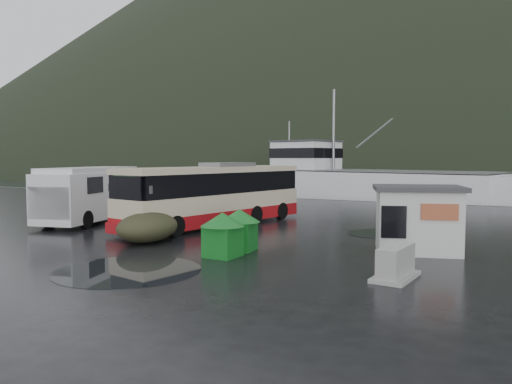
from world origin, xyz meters
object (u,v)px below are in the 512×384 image
at_px(white_van, 91,222).
at_px(waste_bin_left, 223,257).
at_px(jersey_barrier_a, 225,245).
at_px(fishing_trawler, 363,193).
at_px(dome_tent, 148,242).
at_px(jersey_barrier_b, 395,279).
at_px(waste_bin_right, 240,250).
at_px(ticket_kiosk, 417,252).
at_px(coach_bus, 216,225).

bearing_deg(white_van, waste_bin_left, -36.64).
distance_m(jersey_barrier_a, fishing_trawler, 29.57).
relative_size(white_van, fishing_trawler, 0.24).
relative_size(dome_tent, jersey_barrier_b, 1.62).
height_order(waste_bin_right, dome_tent, waste_bin_right).
xyz_separation_m(waste_bin_left, jersey_barrier_a, (-1.06, 1.99, 0.00)).
bearing_deg(ticket_kiosk, jersey_barrier_b, -105.45).
xyz_separation_m(white_van, dome_tent, (6.23, -3.36, 0.00)).
xyz_separation_m(waste_bin_left, jersey_barrier_b, (5.68, -0.54, 0.00)).
distance_m(white_van, ticket_kiosk, 15.95).
bearing_deg(waste_bin_right, fishing_trawler, 95.94).
height_order(coach_bus, jersey_barrier_b, coach_bus).
height_order(waste_bin_right, jersey_barrier_b, waste_bin_right).
bearing_deg(ticket_kiosk, waste_bin_left, -163.16).
distance_m(white_van, jersey_barrier_b, 16.77).
bearing_deg(jersey_barrier_a, waste_bin_left, -61.89).
xyz_separation_m(ticket_kiosk, jersey_barrier_b, (0.04, -4.18, 0.00)).
bearing_deg(coach_bus, ticket_kiosk, -3.56).
xyz_separation_m(white_van, jersey_barrier_b, (15.97, -5.15, 0.00)).
xyz_separation_m(coach_bus, jersey_barrier_a, (3.02, -4.44, 0.00)).
bearing_deg(jersey_barrier_a, fishing_trawler, 94.10).
bearing_deg(ticket_kiosk, fishing_trawler, 91.52).
height_order(waste_bin_right, jersey_barrier_a, waste_bin_right).
bearing_deg(fishing_trawler, waste_bin_left, -68.37).
distance_m(jersey_barrier_b, fishing_trawler, 33.22).
relative_size(coach_bus, dome_tent, 3.72).
height_order(white_van, waste_bin_left, white_van).
distance_m(coach_bus, waste_bin_right, 6.57).
relative_size(ticket_kiosk, fishing_trawler, 0.10).
xyz_separation_m(coach_bus, jersey_barrier_b, (9.75, -6.97, 0.00)).
height_order(white_van, dome_tent, white_van).
bearing_deg(waste_bin_left, waste_bin_right, 91.47).
bearing_deg(fishing_trawler, jersey_barrier_b, -58.68).
distance_m(white_van, dome_tent, 7.08).
distance_m(dome_tent, ticket_kiosk, 9.99).
distance_m(white_van, waste_bin_left, 11.28).
relative_size(waste_bin_left, dome_tent, 0.51).
bearing_deg(waste_bin_left, jersey_barrier_b, -5.41).
bearing_deg(ticket_kiosk, coach_bus, 147.93).
bearing_deg(dome_tent, jersey_barrier_b, -10.41).
relative_size(jersey_barrier_a, jersey_barrier_b, 0.89).
relative_size(waste_bin_left, waste_bin_right, 1.00).
bearing_deg(dome_tent, white_van, 151.65).
height_order(waste_bin_right, ticket_kiosk, ticket_kiosk).
bearing_deg(white_van, jersey_barrier_b, -30.37).
bearing_deg(dome_tent, waste_bin_left, -17.12).
height_order(jersey_barrier_a, jersey_barrier_b, jersey_barrier_b).
distance_m(coach_bus, white_van, 6.47).
bearing_deg(waste_bin_right, ticket_kiosk, 22.92).
distance_m(coach_bus, jersey_barrier_a, 5.37).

